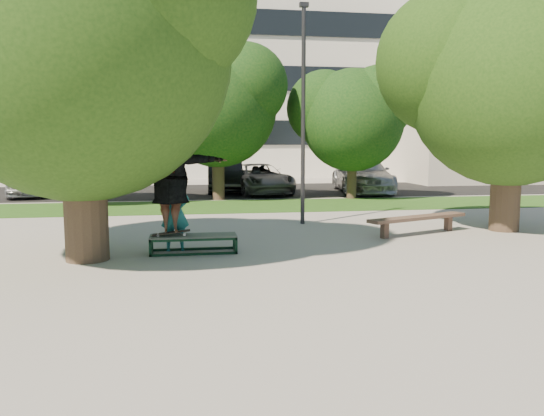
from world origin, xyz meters
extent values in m
plane|color=gray|center=(0.00, 0.00, 0.00)|extent=(120.00, 120.00, 0.00)
cube|color=#224513|center=(1.00, 9.50, 0.01)|extent=(30.00, 4.00, 0.02)
cube|color=black|center=(0.00, 16.00, 0.01)|extent=(40.00, 8.00, 0.01)
cylinder|color=#38281E|center=(-4.20, 1.00, 1.60)|extent=(0.84, 0.84, 3.20)
sphere|color=#1D3E11|center=(-4.20, 1.00, 4.07)|extent=(5.80, 5.80, 5.80)
sphere|color=#1D3E11|center=(-5.65, 1.87, 4.79)|extent=(4.35, 4.35, 4.35)
cylinder|color=#38281E|center=(6.00, 3.00, 1.50)|extent=(0.76, 0.76, 3.00)
sphere|color=#1D3E11|center=(6.00, 3.00, 3.78)|extent=(5.20, 5.20, 5.20)
sphere|color=#1D3E11|center=(4.70, 3.78, 4.43)|extent=(3.90, 3.90, 3.90)
cylinder|color=#38281E|center=(-6.50, 11.00, 1.40)|extent=(0.44, 0.44, 2.80)
sphere|color=black|center=(-6.50, 11.00, 3.46)|extent=(4.40, 4.40, 4.40)
sphere|color=black|center=(-7.60, 11.66, 4.01)|extent=(3.30, 3.30, 3.30)
sphere|color=black|center=(-5.51, 10.56, 4.23)|extent=(3.08, 3.08, 3.08)
cylinder|color=#38281E|center=(-1.00, 12.00, 1.50)|extent=(0.50, 0.50, 3.00)
sphere|color=black|center=(-1.00, 12.00, 3.72)|extent=(4.80, 4.80, 4.80)
sphere|color=black|center=(-2.20, 12.72, 4.32)|extent=(3.60, 3.60, 3.60)
sphere|color=black|center=(0.08, 11.52, 4.56)|extent=(3.36, 3.36, 3.36)
cylinder|color=#38281E|center=(4.50, 11.50, 1.30)|extent=(0.40, 0.40, 2.60)
sphere|color=black|center=(4.50, 11.50, 3.23)|extent=(4.20, 4.20, 4.20)
sphere|color=black|center=(3.45, 12.13, 3.75)|extent=(3.15, 3.15, 3.15)
sphere|color=black|center=(5.45, 11.08, 3.96)|extent=(2.94, 2.94, 2.94)
cylinder|color=#2D2D30|center=(1.00, 5.00, 3.00)|extent=(0.12, 0.12, 6.00)
cube|color=#2D2D30|center=(1.00, 5.00, 6.05)|extent=(0.25, 0.15, 0.12)
cube|color=beige|center=(-2.00, 32.00, 8.00)|extent=(30.00, 14.00, 16.00)
cube|color=black|center=(-2.00, 24.94, 3.00)|extent=(27.60, 0.12, 1.60)
cube|color=black|center=(-2.00, 24.94, 6.50)|extent=(27.60, 0.12, 1.60)
cube|color=black|center=(-2.00, 24.94, 10.00)|extent=(27.60, 0.12, 1.60)
cube|color=beige|center=(18.00, 22.00, 4.00)|extent=(15.00, 10.00, 8.00)
cube|color=#475147|center=(-2.13, 1.38, 0.36)|extent=(1.80, 0.60, 0.03)
cylinder|color=white|center=(-2.85, 1.30, 0.40)|extent=(0.06, 0.03, 0.06)
cylinder|color=white|center=(-2.85, 1.46, 0.40)|extent=(0.06, 0.03, 0.06)
cylinder|color=white|center=(-2.31, 1.30, 0.40)|extent=(0.06, 0.03, 0.06)
cylinder|color=white|center=(-2.31, 1.46, 0.40)|extent=(0.06, 0.03, 0.06)
cube|color=black|center=(-2.58, 1.38, 0.44)|extent=(0.78, 0.20, 0.10)
imported|color=brown|center=(-2.58, 1.38, 1.41)|extent=(2.39, 0.81, 1.91)
imported|color=#1A6664|center=(-2.50, 1.70, 0.83)|extent=(0.64, 0.45, 1.66)
cube|color=brown|center=(2.46, 2.38, 0.20)|extent=(0.20, 0.20, 0.41)
cube|color=brown|center=(4.54, 3.21, 0.20)|extent=(0.20, 0.20, 0.41)
cube|color=brown|center=(3.50, 2.79, 0.43)|extent=(2.98, 1.51, 0.08)
imported|color=silver|center=(-9.00, 14.53, 0.67)|extent=(2.21, 4.16, 1.35)
imported|color=black|center=(-0.50, 15.36, 0.75)|extent=(1.76, 4.62, 1.51)
imported|color=#5A5A5F|center=(0.96, 14.23, 0.68)|extent=(3.07, 5.24, 1.37)
imported|color=#A8A9AD|center=(5.87, 14.29, 0.82)|extent=(3.08, 5.95, 1.65)
camera|label=1|loc=(-2.21, -9.70, 2.28)|focal=35.00mm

